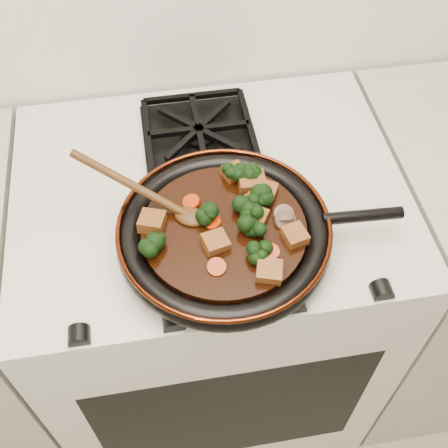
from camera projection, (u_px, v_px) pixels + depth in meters
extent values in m
cube|color=silver|center=(213.00, 303.00, 1.44)|extent=(0.76, 0.60, 0.90)
cylinder|color=black|center=(224.00, 237.00, 0.97)|extent=(0.34, 0.34, 0.01)
torus|color=black|center=(224.00, 234.00, 0.96)|extent=(0.37, 0.37, 0.04)
torus|color=#4A1B0A|center=(224.00, 227.00, 0.95)|extent=(0.37, 0.37, 0.01)
cylinder|color=black|center=(363.00, 216.00, 0.97)|extent=(0.14, 0.03, 0.02)
cylinder|color=black|center=(224.00, 231.00, 0.96)|extent=(0.28, 0.28, 0.02)
cube|color=brown|center=(250.00, 205.00, 0.97)|extent=(0.05, 0.05, 0.02)
cube|color=brown|center=(295.00, 236.00, 0.93)|extent=(0.05, 0.05, 0.02)
cube|color=brown|center=(266.00, 190.00, 0.99)|extent=(0.05, 0.05, 0.03)
cube|color=brown|center=(256.00, 217.00, 0.95)|extent=(0.05, 0.05, 0.02)
cube|color=brown|center=(215.00, 243.00, 0.92)|extent=(0.05, 0.05, 0.03)
cube|color=brown|center=(269.00, 271.00, 0.89)|extent=(0.05, 0.05, 0.03)
cube|color=brown|center=(234.00, 172.00, 1.02)|extent=(0.05, 0.04, 0.03)
cube|color=brown|center=(252.00, 182.00, 1.00)|extent=(0.05, 0.05, 0.03)
cube|color=brown|center=(152.00, 222.00, 0.95)|extent=(0.05, 0.05, 0.03)
cylinder|color=#BB2805|center=(191.00, 202.00, 0.98)|extent=(0.03, 0.03, 0.02)
cylinder|color=#BB2805|center=(217.00, 267.00, 0.90)|extent=(0.03, 0.03, 0.02)
cylinder|color=#BB2805|center=(213.00, 222.00, 0.95)|extent=(0.03, 0.03, 0.02)
cylinder|color=#BB2805|center=(271.00, 252.00, 0.91)|extent=(0.03, 0.03, 0.01)
cylinder|color=brown|center=(285.00, 220.00, 0.95)|extent=(0.05, 0.04, 0.03)
cylinder|color=brown|center=(284.00, 218.00, 0.95)|extent=(0.04, 0.03, 0.03)
cylinder|color=brown|center=(283.00, 215.00, 0.96)|extent=(0.04, 0.04, 0.02)
ellipsoid|color=#492A0F|center=(190.00, 217.00, 0.96)|extent=(0.07, 0.06, 0.02)
cylinder|color=#492A0F|center=(131.00, 185.00, 0.95)|extent=(0.02, 0.02, 0.23)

